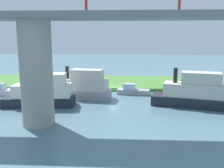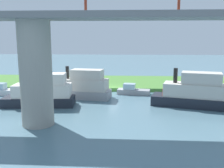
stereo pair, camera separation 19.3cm
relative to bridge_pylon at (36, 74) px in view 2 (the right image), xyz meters
name	(u,v)px [view 2 (the right image)]	position (x,y,z in m)	size (l,w,h in m)	color
ground_plane	(109,92)	(-5.20, -14.12, -4.46)	(160.00, 160.00, 0.00)	slate
grassy_bank	(112,82)	(-5.20, -20.12, -4.21)	(80.00, 12.00, 0.50)	#4C8438
bridge_pylon	(36,74)	(0.00, 0.00, 0.00)	(2.72, 2.72, 8.91)	#9E998E
bridge_span	(33,13)	(0.00, -0.02, 4.95)	(56.22, 4.30, 3.25)	slate
person_on_bank	(92,82)	(-2.56, -15.15, -3.25)	(0.46, 0.46, 1.39)	#2D334C
mooring_post	(71,82)	(0.67, -15.83, -3.46)	(0.20, 0.20, 0.98)	brown
pontoon_yellow	(193,93)	(-14.86, -6.91, -2.91)	(8.59, 4.79, 4.17)	#1E232D
skiff_small	(3,91)	(8.84, -11.40, -3.91)	(4.61, 1.66, 1.53)	white
motorboat_red	(133,90)	(-8.42, -12.62, -3.95)	(4.48, 2.23, 1.43)	#99999E
riverboat_paddlewheel	(82,86)	(-1.99, -10.19, -2.99)	(8.02, 3.66, 3.95)	#99999E
houseboat_blue	(41,93)	(1.80, -6.20, -2.99)	(7.94, 3.20, 3.96)	#1E232D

